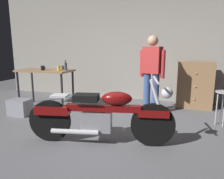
% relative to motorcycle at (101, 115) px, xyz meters
% --- Properties ---
extents(ground_plane, '(12.00, 12.00, 0.00)m').
position_rel_motorcycle_xyz_m(ground_plane, '(-0.15, 0.19, -0.45)').
color(ground_plane, slate).
extents(back_wall, '(8.00, 0.12, 3.10)m').
position_rel_motorcycle_xyz_m(back_wall, '(-0.15, 2.99, 1.10)').
color(back_wall, gray).
rests_on(back_wall, ground_plane).
extents(workbench, '(1.30, 0.64, 0.90)m').
position_rel_motorcycle_xyz_m(workbench, '(-1.98, 1.51, 0.34)').
color(workbench, '#99724C').
rests_on(workbench, ground_plane).
extents(motorcycle, '(2.16, 0.76, 1.00)m').
position_rel_motorcycle_xyz_m(motorcycle, '(0.00, 0.00, 0.00)').
color(motorcycle, black).
rests_on(motorcycle, ground_plane).
extents(person_standing, '(0.55, 0.32, 1.67)m').
position_rel_motorcycle_xyz_m(person_standing, '(0.51, 1.75, 0.48)').
color(person_standing, '#39548E').
rests_on(person_standing, ground_plane).
extents(shop_stool, '(0.32, 0.32, 0.64)m').
position_rel_motorcycle_xyz_m(shop_stool, '(1.88, 1.38, 0.05)').
color(shop_stool, '#B2B2B7').
rests_on(shop_stool, ground_plane).
extents(wooden_dresser, '(0.80, 0.47, 1.10)m').
position_rel_motorcycle_xyz_m(wooden_dresser, '(1.44, 2.49, 0.10)').
color(wooden_dresser, '#99724C').
rests_on(wooden_dresser, ground_plane).
extents(storage_bin, '(0.44, 0.32, 0.34)m').
position_rel_motorcycle_xyz_m(storage_bin, '(-2.13, 0.76, -0.28)').
color(storage_bin, gray).
rests_on(storage_bin, ground_plane).
extents(mug_brown_stoneware, '(0.11, 0.08, 0.10)m').
position_rel_motorcycle_xyz_m(mug_brown_stoneware, '(-1.59, 1.66, 0.50)').
color(mug_brown_stoneware, brown).
rests_on(mug_brown_stoneware, workbench).
extents(mug_yellow_tall, '(0.11, 0.07, 0.11)m').
position_rel_motorcycle_xyz_m(mug_yellow_tall, '(-1.57, 1.46, 0.51)').
color(mug_yellow_tall, yellow).
rests_on(mug_yellow_tall, workbench).
extents(mug_black_matte, '(0.12, 0.09, 0.11)m').
position_rel_motorcycle_xyz_m(mug_black_matte, '(-1.95, 1.40, 0.50)').
color(mug_black_matte, black).
rests_on(mug_black_matte, workbench).
extents(bottle, '(0.06, 0.06, 0.24)m').
position_rel_motorcycle_xyz_m(bottle, '(-1.42, 1.52, 0.55)').
color(bottle, '#3F4C59').
rests_on(bottle, workbench).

